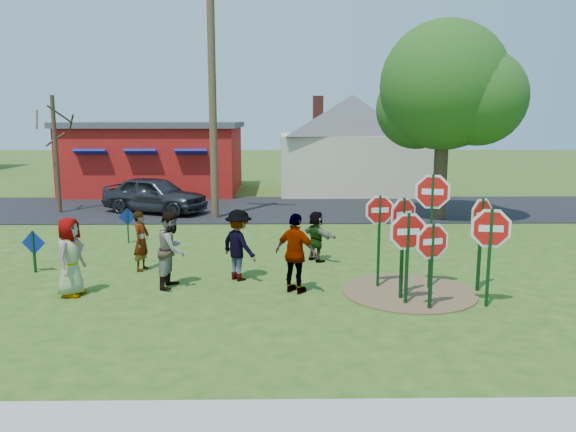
# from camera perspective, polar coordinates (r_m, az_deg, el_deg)

# --- Properties ---
(ground) EXTENTS (120.00, 120.00, 0.00)m
(ground) POSITION_cam_1_polar(r_m,az_deg,el_deg) (14.55, -6.42, -6.58)
(ground) COLOR #2B4E16
(ground) RESTS_ON ground
(road) EXTENTS (120.00, 7.50, 0.04)m
(road) POSITION_cam_1_polar(r_m,az_deg,el_deg) (25.75, -3.99, 0.74)
(road) COLOR black
(road) RESTS_ON ground
(dirt_patch) EXTENTS (3.20, 3.20, 0.03)m
(dirt_patch) POSITION_cam_1_polar(r_m,az_deg,el_deg) (13.87, 12.17, -7.52)
(dirt_patch) COLOR brown
(dirt_patch) RESTS_ON ground
(red_building) EXTENTS (9.40, 7.69, 3.90)m
(red_building) POSITION_cam_1_polar(r_m,az_deg,el_deg) (32.69, -13.13, 5.89)
(red_building) COLOR #9C180F
(red_building) RESTS_ON ground
(cream_house) EXTENTS (9.40, 9.40, 6.50)m
(cream_house) POSITION_cam_1_polar(r_m,az_deg,el_deg) (32.17, 6.50, 7.74)
(cream_house) COLOR beige
(cream_house) RESTS_ON ground
(stop_sign_a) EXTENTS (1.13, 0.16, 2.23)m
(stop_sign_a) POSITION_cam_1_polar(r_m,az_deg,el_deg) (12.62, 12.07, -2.26)
(stop_sign_a) COLOR #103A18
(stop_sign_a) RESTS_ON ground
(stop_sign_b) EXTENTS (0.97, 0.18, 2.42)m
(stop_sign_b) POSITION_cam_1_polar(r_m,az_deg,el_deg) (13.74, 9.28, -0.19)
(stop_sign_b) COLOR #103A18
(stop_sign_b) RESTS_ON ground
(stop_sign_c) EXTENTS (1.10, 0.34, 2.96)m
(stop_sign_c) POSITION_cam_1_polar(r_m,az_deg,el_deg) (13.81, 14.42, 1.11)
(stop_sign_c) COLOR #103A18
(stop_sign_c) RESTS_ON ground
(stop_sign_d) EXTENTS (0.88, 0.62, 2.40)m
(stop_sign_d) POSITION_cam_1_polar(r_m,az_deg,el_deg) (14.06, 19.04, -0.53)
(stop_sign_d) COLOR #103A18
(stop_sign_d) RESTS_ON ground
(stop_sign_e) EXTENTS (1.03, 0.32, 2.05)m
(stop_sign_e) POSITION_cam_1_polar(r_m,az_deg,el_deg) (12.41, 14.42, -3.16)
(stop_sign_e) COLOR #103A18
(stop_sign_e) RESTS_ON ground
(stop_sign_f) EXTENTS (1.17, 0.21, 2.35)m
(stop_sign_f) POSITION_cam_1_polar(r_m,az_deg,el_deg) (12.94, 19.88, -1.78)
(stop_sign_f) COLOR #103A18
(stop_sign_f) RESTS_ON ground
(stop_sign_g) EXTENTS (0.88, 0.56, 2.50)m
(stop_sign_g) POSITION_cam_1_polar(r_m,az_deg,el_deg) (12.90, 11.60, -0.89)
(stop_sign_g) COLOR #103A18
(stop_sign_g) RESTS_ON ground
(blue_diamond_c) EXTENTS (0.67, 0.12, 1.16)m
(blue_diamond_c) POSITION_cam_1_polar(r_m,az_deg,el_deg) (16.55, -24.42, -2.89)
(blue_diamond_c) COLOR #103A18
(blue_diamond_c) RESTS_ON ground
(blue_diamond_d) EXTENTS (0.56, 0.19, 1.18)m
(blue_diamond_d) POSITION_cam_1_polar(r_m,az_deg,el_deg) (19.36, -15.98, -0.53)
(blue_diamond_d) COLOR #103A18
(blue_diamond_d) RESTS_ON ground
(person_a) EXTENTS (0.72, 0.99, 1.87)m
(person_a) POSITION_cam_1_polar(r_m,az_deg,el_deg) (14.04, -21.25, -3.88)
(person_a) COLOR #3F5E9C
(person_a) RESTS_ON ground
(person_b) EXTENTS (0.52, 0.67, 1.64)m
(person_b) POSITION_cam_1_polar(r_m,az_deg,el_deg) (15.79, -14.67, -2.46)
(person_b) COLOR #276853
(person_b) RESTS_ON ground
(person_c) EXTENTS (0.85, 1.02, 1.89)m
(person_c) POSITION_cam_1_polar(r_m,az_deg,el_deg) (14.05, -11.70, -3.33)
(person_c) COLOR brown
(person_c) RESTS_ON ground
(person_d) EXTENTS (1.30, 1.33, 1.83)m
(person_d) POSITION_cam_1_polar(r_m,az_deg,el_deg) (14.42, -5.02, -2.96)
(person_d) COLOR #323337
(person_d) RESTS_ON ground
(person_e) EXTENTS (1.19, 1.01, 1.92)m
(person_e) POSITION_cam_1_polar(r_m,az_deg,el_deg) (13.29, 0.81, -3.83)
(person_e) COLOR #4B2650
(person_e) RESTS_ON ground
(person_f) EXTENTS (1.13, 1.38, 1.47)m
(person_f) POSITION_cam_1_polar(r_m,az_deg,el_deg) (16.30, 2.89, -2.06)
(person_f) COLOR #1D5029
(person_f) RESTS_ON ground
(suv) EXTENTS (5.01, 3.51, 1.58)m
(suv) POSITION_cam_1_polar(r_m,az_deg,el_deg) (25.12, -13.37, 2.13)
(suv) COLOR #2B2B30
(suv) RESTS_ON road
(utility_pole) EXTENTS (2.44, 0.64, 10.08)m
(utility_pole) POSITION_cam_1_polar(r_m,az_deg,el_deg) (23.24, -7.70, 12.77)
(utility_pole) COLOR #4C3823
(utility_pole) RESTS_ON ground
(leafy_tree) EXTENTS (5.59, 5.10, 7.94)m
(leafy_tree) POSITION_cam_1_polar(r_m,az_deg,el_deg) (23.59, 15.88, 11.97)
(leafy_tree) COLOR #382819
(leafy_tree) RESTS_ON ground
(bare_tree_west) EXTENTS (1.80, 1.80, 5.08)m
(bare_tree_west) POSITION_cam_1_polar(r_m,az_deg,el_deg) (26.29, -22.61, 7.36)
(bare_tree_west) COLOR #382819
(bare_tree_west) RESTS_ON ground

